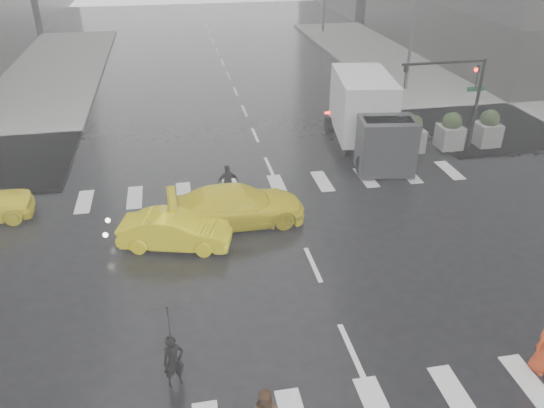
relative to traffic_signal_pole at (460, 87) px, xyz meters
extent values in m
plane|color=black|center=(-9.01, -8.01, -3.22)|extent=(120.00, 120.00, 0.00)
cube|color=slate|center=(10.49, 9.49, -3.14)|extent=(35.00, 35.00, 0.15)
cylinder|color=black|center=(0.99, -0.01, -0.97)|extent=(0.16, 0.16, 4.50)
cylinder|color=black|center=(-1.01, -0.01, 1.18)|extent=(4.00, 0.12, 0.12)
imported|color=black|center=(0.74, -0.01, 0.48)|extent=(0.16, 0.20, 1.00)
imported|color=black|center=(-2.81, -0.01, 0.68)|extent=(0.16, 0.20, 1.00)
sphere|color=#FF190C|center=(0.64, -0.01, 0.78)|extent=(0.20, 0.20, 0.20)
cube|color=#0C592A|center=(0.99, 0.29, -0.22)|extent=(0.90, 0.03, 0.22)
cylinder|color=#59595B|center=(1.99, 9.99, 1.28)|extent=(0.20, 0.20, 9.00)
cube|color=slate|center=(-2.01, 0.19, -2.52)|extent=(1.10, 1.10, 1.10)
sphere|color=#222F14|center=(-2.01, 0.19, -1.72)|extent=(0.90, 0.90, 0.90)
cube|color=slate|center=(-0.01, 0.19, -2.52)|extent=(1.10, 1.10, 1.10)
sphere|color=#222F14|center=(-0.01, 0.19, -1.72)|extent=(0.90, 0.90, 0.90)
cube|color=slate|center=(1.99, 0.19, -2.52)|extent=(1.10, 1.10, 1.10)
sphere|color=#222F14|center=(1.99, 0.19, -1.72)|extent=(0.90, 0.90, 0.90)
imported|color=black|center=(-13.64, -12.27, -2.48)|extent=(0.61, 0.48, 1.47)
imported|color=black|center=(-13.64, -12.27, -1.23)|extent=(1.19, 1.20, 0.88)
imported|color=black|center=(-11.22, -2.93, -2.44)|extent=(0.93, 0.60, 1.55)
imported|color=black|center=(-3.18, 0.92, -2.31)|extent=(1.33, 1.12, 1.81)
imported|color=#FFEA0D|center=(-13.43, -6.01, -2.59)|extent=(4.04, 2.28, 1.26)
imported|color=#FFEA0D|center=(-11.10, -4.82, -2.48)|extent=(4.53, 2.21, 1.46)
cube|color=silver|center=(-4.06, 1.71, -1.08)|extent=(2.50, 4.78, 2.81)
cube|color=#292A2E|center=(-4.06, -1.62, -1.92)|extent=(2.39, 1.87, 2.39)
cube|color=black|center=(-4.06, -1.62, -1.19)|extent=(2.08, 0.94, 0.94)
cylinder|color=black|center=(-5.16, -1.83, -2.75)|extent=(0.29, 0.94, 0.94)
cylinder|color=black|center=(-2.97, -1.83, -2.75)|extent=(0.29, 0.94, 0.94)
cylinder|color=black|center=(-5.16, 0.46, -2.75)|extent=(0.29, 0.94, 0.94)
cylinder|color=black|center=(-2.97, 0.46, -2.75)|extent=(0.29, 0.94, 0.94)
cylinder|color=black|center=(-5.16, 3.37, -2.75)|extent=(0.29, 0.94, 0.94)
cylinder|color=black|center=(-2.97, 3.37, -2.75)|extent=(0.29, 0.94, 0.94)
camera|label=1|loc=(-13.07, -21.98, 7.02)|focal=35.00mm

